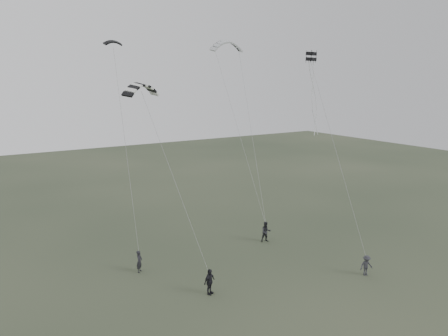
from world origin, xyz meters
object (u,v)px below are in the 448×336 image
flyer_left (139,261)px  flyer_far (366,265)px  kite_dark_small (113,42)px  flyer_center (210,282)px  kite_box (311,56)px  kite_striped (141,84)px  kite_pale_large (227,42)px  flyer_right (266,232)px

flyer_left → flyer_far: flyer_left is taller
flyer_left → kite_dark_small: (0.27, 4.53, 16.51)m
flyer_center → kite_box: bearing=-6.6°
kite_dark_small → flyer_far: bearing=-47.4°
kite_dark_small → flyer_center: bearing=-78.6°
flyer_left → kite_dark_small: 17.12m
kite_dark_small → kite_box: (14.15, -7.10, -1.05)m
flyer_far → kite_striped: bearing=159.1°
flyer_left → flyer_center: (2.76, -5.91, 0.06)m
flyer_left → kite_dark_small: size_ratio=1.20×
kite_dark_small → kite_pale_large: (13.71, 4.99, 0.94)m
flyer_left → flyer_far: (14.20, -9.63, -0.06)m
flyer_right → flyer_far: size_ratio=1.18×
kite_striped → kite_box: size_ratio=4.48×
kite_pale_large → kite_box: (0.44, -12.09, -1.99)m
flyer_right → kite_striped: kite_striped is taller
kite_pale_large → kite_box: size_ratio=5.02×
flyer_left → kite_pale_large: kite_pale_large is taller
flyer_center → flyer_far: size_ratio=1.15×
flyer_right → kite_dark_small: size_ratio=1.32×
flyer_center → kite_box: 19.60m
flyer_left → flyer_center: 6.52m
flyer_right → flyer_center: (-9.32, -5.83, -0.03)m
flyer_right → kite_dark_small: 20.75m
flyer_center → kite_pale_large: size_ratio=0.50×
flyer_center → kite_dark_small: bearing=80.9°
flyer_center → kite_striped: size_ratio=0.56×
flyer_left → kite_pale_large: 24.30m
flyer_right → kite_pale_large: kite_pale_large is taller
flyer_right → kite_dark_small: kite_dark_small is taller
flyer_right → kite_pale_large: 19.93m
flyer_far → kite_dark_small: bearing=147.7°
kite_dark_small → kite_pale_large: kite_pale_large is taller
kite_pale_large → flyer_center: bearing=-124.1°
flyer_left → kite_box: kite_box is taller
kite_striped → flyer_left: bearing=115.1°
flyer_left → flyer_right: (12.08, -0.07, 0.09)m
flyer_center → kite_pale_large: kite_pale_large is taller
kite_box → flyer_right: bearing=117.2°
flyer_far → kite_box: bearing=101.4°
flyer_center → kite_box: kite_box is taller
kite_pale_large → kite_striped: size_ratio=1.12×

